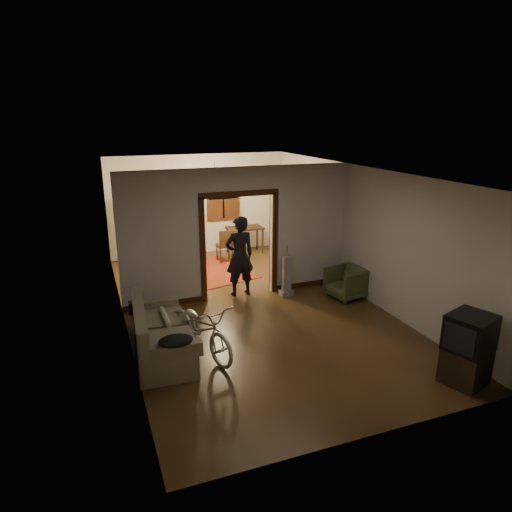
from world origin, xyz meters
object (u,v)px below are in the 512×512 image
locker (150,228)px  desk (245,240)px  armchair (346,283)px  person (240,256)px  sofa (162,329)px  bicycle (201,328)px

locker → desk: 2.68m
armchair → person: 2.38m
sofa → desk: (3.20, 5.03, -0.07)m
sofa → desk: bearing=61.5°
sofa → locker: size_ratio=1.08×
armchair → person: size_ratio=0.42×
locker → desk: bearing=1.6°
bicycle → person: size_ratio=0.99×
bicycle → armchair: 3.77m
desk → sofa: bearing=-121.9°
person → desk: size_ratio=1.75×
bicycle → desk: bicycle is taller
person → armchair: bearing=151.3°
desk → person: bearing=-110.8°
person → locker: bearing=-69.5°
person → desk: bearing=-115.0°
armchair → locker: 5.56m
armchair → person: (-2.10, 0.98, 0.55)m
person → locker: locker is taller
desk → bicycle: bearing=-115.9°
armchair → sofa: bearing=-85.3°
bicycle → armchair: (3.55, 1.28, -0.13)m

